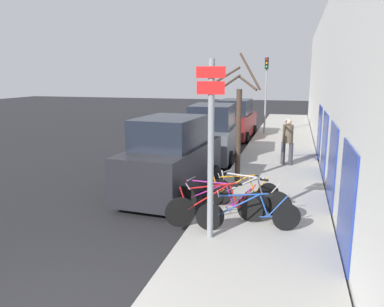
{
  "coord_description": "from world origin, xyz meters",
  "views": [
    {
      "loc": [
        3.22,
        -3.85,
        3.55
      ],
      "look_at": [
        0.57,
        5.71,
        1.46
      ],
      "focal_mm": 35.0,
      "sensor_mm": 36.0,
      "label": 1
    }
  ],
  "objects_px": {
    "bicycle_3": "(249,196)",
    "signpost": "(211,147)",
    "pedestrian_near": "(288,138)",
    "parked_car_2": "(236,121)",
    "street_tree": "(238,125)",
    "bicycle_0": "(248,214)",
    "traffic_light": "(266,84)",
    "parked_car_0": "(172,160)",
    "parked_car_1": "(213,135)",
    "bicycle_2": "(216,201)",
    "bicycle_4": "(240,192)",
    "bicycle_1": "(218,207)"
  },
  "relations": [
    {
      "from": "bicycle_3",
      "to": "signpost",
      "type": "bearing_deg",
      "value": -173.93
    },
    {
      "from": "signpost",
      "to": "pedestrian_near",
      "type": "xyz_separation_m",
      "value": [
        1.39,
        7.26,
        -0.95
      ]
    },
    {
      "from": "parked_car_2",
      "to": "street_tree",
      "type": "bearing_deg",
      "value": -78.65
    },
    {
      "from": "bicycle_0",
      "to": "street_tree",
      "type": "xyz_separation_m",
      "value": [
        -0.86,
        3.9,
        1.46
      ]
    },
    {
      "from": "parked_car_2",
      "to": "traffic_light",
      "type": "relative_size",
      "value": 1.0
    },
    {
      "from": "bicycle_0",
      "to": "parked_car_0",
      "type": "height_order",
      "value": "parked_car_0"
    },
    {
      "from": "pedestrian_near",
      "to": "parked_car_1",
      "type": "bearing_deg",
      "value": 1.65
    },
    {
      "from": "signpost",
      "to": "bicycle_2",
      "type": "distance_m",
      "value": 2.04
    },
    {
      "from": "bicycle_4",
      "to": "pedestrian_near",
      "type": "height_order",
      "value": "pedestrian_near"
    },
    {
      "from": "bicycle_1",
      "to": "bicycle_3",
      "type": "height_order",
      "value": "bicycle_1"
    },
    {
      "from": "bicycle_0",
      "to": "bicycle_4",
      "type": "relative_size",
      "value": 1.14
    },
    {
      "from": "bicycle_4",
      "to": "street_tree",
      "type": "relative_size",
      "value": 0.49
    },
    {
      "from": "parked_car_0",
      "to": "street_tree",
      "type": "distance_m",
      "value": 2.45
    },
    {
      "from": "bicycle_3",
      "to": "parked_car_2",
      "type": "xyz_separation_m",
      "value": [
        -2.23,
        11.93,
        0.44
      ]
    },
    {
      "from": "parked_car_2",
      "to": "bicycle_4",
      "type": "bearing_deg",
      "value": -78.28
    },
    {
      "from": "bicycle_1",
      "to": "pedestrian_near",
      "type": "height_order",
      "value": "pedestrian_near"
    },
    {
      "from": "bicycle_0",
      "to": "parked_car_0",
      "type": "bearing_deg",
      "value": 32.07
    },
    {
      "from": "parked_car_2",
      "to": "traffic_light",
      "type": "distance_m",
      "value": 2.79
    },
    {
      "from": "bicycle_1",
      "to": "parked_car_2",
      "type": "xyz_separation_m",
      "value": [
        -1.65,
        12.9,
        0.44
      ]
    },
    {
      "from": "bicycle_0",
      "to": "bicycle_4",
      "type": "height_order",
      "value": "bicycle_0"
    },
    {
      "from": "parked_car_1",
      "to": "traffic_light",
      "type": "distance_m",
      "value": 7.2
    },
    {
      "from": "bicycle_2",
      "to": "parked_car_2",
      "type": "relative_size",
      "value": 0.52
    },
    {
      "from": "bicycle_2",
      "to": "street_tree",
      "type": "height_order",
      "value": "street_tree"
    },
    {
      "from": "bicycle_0",
      "to": "parked_car_0",
      "type": "distance_m",
      "value": 3.62
    },
    {
      "from": "parked_car_0",
      "to": "parked_car_1",
      "type": "relative_size",
      "value": 0.95
    },
    {
      "from": "bicycle_0",
      "to": "bicycle_3",
      "type": "relative_size",
      "value": 1.03
    },
    {
      "from": "pedestrian_near",
      "to": "street_tree",
      "type": "bearing_deg",
      "value": 78.66
    },
    {
      "from": "parked_car_0",
      "to": "parked_car_1",
      "type": "xyz_separation_m",
      "value": [
        0.13,
        5.1,
        -0.02
      ]
    },
    {
      "from": "signpost",
      "to": "traffic_light",
      "type": "height_order",
      "value": "traffic_light"
    },
    {
      "from": "bicycle_4",
      "to": "parked_car_2",
      "type": "distance_m",
      "value": 11.67
    },
    {
      "from": "bicycle_0",
      "to": "bicycle_3",
      "type": "xyz_separation_m",
      "value": [
        -0.14,
        1.2,
        0.03
      ]
    },
    {
      "from": "bicycle_0",
      "to": "pedestrian_near",
      "type": "height_order",
      "value": "pedestrian_near"
    },
    {
      "from": "signpost",
      "to": "parked_car_2",
      "type": "xyz_separation_m",
      "value": [
        -1.63,
        13.69,
        -1.12
      ]
    },
    {
      "from": "bicycle_1",
      "to": "parked_car_2",
      "type": "distance_m",
      "value": 13.01
    },
    {
      "from": "parked_car_0",
      "to": "traffic_light",
      "type": "relative_size",
      "value": 1.0
    },
    {
      "from": "bicycle_1",
      "to": "parked_car_1",
      "type": "distance_m",
      "value": 7.56
    },
    {
      "from": "bicycle_0",
      "to": "bicycle_1",
      "type": "xyz_separation_m",
      "value": [
        -0.72,
        0.22,
        0.03
      ]
    },
    {
      "from": "parked_car_0",
      "to": "parked_car_2",
      "type": "xyz_separation_m",
      "value": [
        0.24,
        10.67,
        -0.07
      ]
    },
    {
      "from": "bicycle_2",
      "to": "bicycle_4",
      "type": "xyz_separation_m",
      "value": [
        0.46,
        0.93,
        -0.02
      ]
    },
    {
      "from": "bicycle_2",
      "to": "parked_car_0",
      "type": "xyz_separation_m",
      "value": [
        -1.74,
        1.76,
        0.54
      ]
    },
    {
      "from": "street_tree",
      "to": "pedestrian_near",
      "type": "bearing_deg",
      "value": 61.65
    },
    {
      "from": "bicycle_4",
      "to": "parked_car_1",
      "type": "xyz_separation_m",
      "value": [
        -2.07,
        5.93,
        0.55
      ]
    },
    {
      "from": "signpost",
      "to": "bicycle_1",
      "type": "relative_size",
      "value": 1.66
    },
    {
      "from": "bicycle_3",
      "to": "pedestrian_near",
      "type": "distance_m",
      "value": 5.59
    },
    {
      "from": "parked_car_0",
      "to": "parked_car_1",
      "type": "distance_m",
      "value": 5.1
    },
    {
      "from": "signpost",
      "to": "traffic_light",
      "type": "distance_m",
      "value": 14.87
    },
    {
      "from": "bicycle_3",
      "to": "bicycle_4",
      "type": "xyz_separation_m",
      "value": [
        -0.26,
        0.43,
        -0.05
      ]
    },
    {
      "from": "bicycle_1",
      "to": "pedestrian_near",
      "type": "relative_size",
      "value": 1.26
    },
    {
      "from": "bicycle_0",
      "to": "signpost",
      "type": "bearing_deg",
      "value": 112.64
    },
    {
      "from": "parked_car_2",
      "to": "traffic_light",
      "type": "xyz_separation_m",
      "value": [
        1.53,
        1.16,
        2.03
      ]
    }
  ]
}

